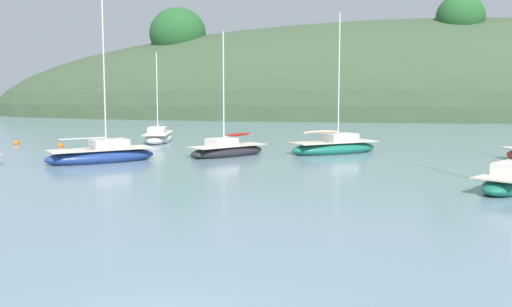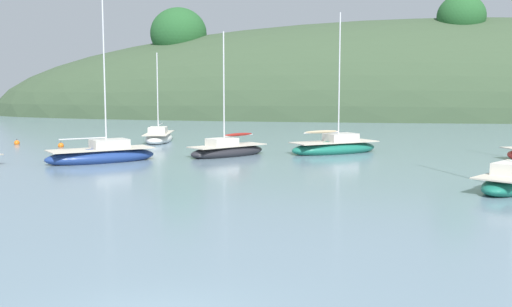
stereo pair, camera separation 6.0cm
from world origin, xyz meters
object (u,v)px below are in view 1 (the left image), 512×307
object	(u,v)px
sailboat_navy_dinghy	(102,155)
mooring_buoy_channel	(60,146)
sailboat_black_sloop	(158,137)
mooring_buoy_inner	(16,143)
sailboat_yellow_far	(334,147)
sailboat_red_portside	(227,150)

from	to	relation	value
sailboat_navy_dinghy	mooring_buoy_channel	size ratio (longest dim) A/B	18.79
sailboat_black_sloop	mooring_buoy_inner	size ratio (longest dim) A/B	14.06
sailboat_yellow_far	mooring_buoy_channel	distance (m)	20.79
mooring_buoy_inner	mooring_buoy_channel	bearing A→B (deg)	-21.34
sailboat_red_portside	sailboat_navy_dinghy	world-z (taller)	sailboat_navy_dinghy
mooring_buoy_channel	mooring_buoy_inner	bearing A→B (deg)	158.66
sailboat_yellow_far	sailboat_navy_dinghy	bearing A→B (deg)	-156.31
sailboat_navy_dinghy	mooring_buoy_inner	xyz separation A→B (m)	(-10.71, 10.01, -0.29)
sailboat_yellow_far	mooring_buoy_inner	distance (m)	25.38
sailboat_navy_dinghy	mooring_buoy_channel	bearing A→B (deg)	127.21
sailboat_yellow_far	sailboat_red_portside	xyz separation A→B (m)	(-7.20, -2.43, -0.04)
sailboat_yellow_far	mooring_buoy_channel	bearing A→B (deg)	174.57
sailboat_black_sloop	mooring_buoy_channel	xyz separation A→B (m)	(-6.28, -5.13, -0.26)
sailboat_black_sloop	mooring_buoy_channel	distance (m)	8.11
sailboat_navy_dinghy	sailboat_black_sloop	world-z (taller)	sailboat_navy_dinghy
mooring_buoy_inner	mooring_buoy_channel	distance (m)	4.74
sailboat_red_portside	sailboat_navy_dinghy	xyz separation A→B (m)	(-7.20, -3.89, 0.04)
sailboat_navy_dinghy	sailboat_yellow_far	bearing A→B (deg)	23.69
sailboat_red_portside	mooring_buoy_inner	xyz separation A→B (m)	(-17.91, 6.12, -0.25)
sailboat_black_sloop	mooring_buoy_inner	bearing A→B (deg)	-162.34
sailboat_yellow_far	mooring_buoy_channel	world-z (taller)	sailboat_yellow_far
sailboat_yellow_far	sailboat_red_portside	bearing A→B (deg)	-161.38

